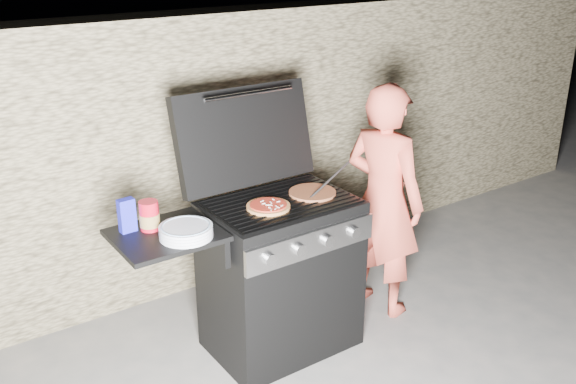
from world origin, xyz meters
TOP-DOWN VIEW (x-y plane):
  - ground at (0.00, 0.00)m, footprint 50.00×50.00m
  - stone_wall at (0.00, 1.05)m, footprint 8.00×0.35m
  - gas_grill at (-0.25, 0.00)m, footprint 1.34×0.79m
  - pizza_topped at (-0.11, -0.05)m, footprint 0.29×0.29m
  - pizza_plain at (0.20, -0.02)m, footprint 0.34×0.34m
  - sauce_jar at (-0.71, 0.08)m, footprint 0.12×0.12m
  - blue_carton at (-0.81, 0.12)m, footprint 0.08×0.05m
  - plate_stack at (-0.61, -0.10)m, footprint 0.33×0.33m
  - person at (0.76, -0.00)m, footprint 0.47×0.60m
  - tongs at (0.33, 0.00)m, footprint 0.44×0.19m

SIDE VIEW (x-z plane):
  - ground at x=0.00m, z-range 0.00..0.00m
  - gas_grill at x=-0.25m, z-range 0.00..0.91m
  - person at x=0.76m, z-range 0.00..1.46m
  - stone_wall at x=0.00m, z-range 0.00..1.80m
  - pizza_plain at x=0.20m, z-range 0.91..0.92m
  - pizza_topped at x=-0.11m, z-range 0.91..0.94m
  - plate_stack at x=-0.61m, z-range 0.90..0.96m
  - tongs at x=0.33m, z-range 0.91..1.01m
  - sauce_jar at x=-0.71m, z-range 0.90..1.05m
  - blue_carton at x=-0.81m, z-range 0.90..1.07m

